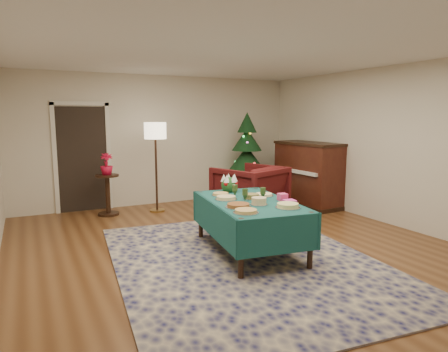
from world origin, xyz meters
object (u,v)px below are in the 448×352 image
side_table (108,196)px  christmas_tree (247,161)px  buffet_table (249,211)px  floor_lamp (155,136)px  potted_plant (107,169)px  gift_box (282,197)px  piano (308,175)px  armchair (250,190)px

side_table → christmas_tree: bearing=-0.1°
buffet_table → floor_lamp: bearing=98.3°
floor_lamp → side_table: (-0.91, 0.12, -1.10)m
potted_plant → gift_box: bearing=-61.2°
potted_plant → piano: bearing=-14.5°
gift_box → piano: bearing=45.2°
floor_lamp → potted_plant: 1.10m
gift_box → piano: (2.16, 2.17, -0.12)m
floor_lamp → christmas_tree: size_ratio=0.90×
armchair → side_table: size_ratio=1.41×
armchair → potted_plant: (-2.24, 1.46, 0.34)m
armchair → piano: 1.73m
buffet_table → piano: bearing=37.8°
gift_box → side_table: (-1.75, 3.18, -0.39)m
floor_lamp → christmas_tree: christmas_tree is taller
potted_plant → piano: 4.04m
buffet_table → christmas_tree: (1.67, 3.00, 0.29)m
armchair → gift_box: bearing=54.2°
potted_plant → floor_lamp: bearing=-7.6°
buffet_table → gift_box: gift_box is taller
side_table → potted_plant: 0.51m
armchair → christmas_tree: size_ratio=0.56×
gift_box → armchair: armchair is taller
side_table → potted_plant: size_ratio=1.91×
side_table → christmas_tree: (3.01, -0.00, 0.50)m
floor_lamp → piano: 3.23m
gift_box → potted_plant: bearing=118.8°
side_table → christmas_tree: size_ratio=0.40×
buffet_table → gift_box: 0.49m
buffet_table → side_table: size_ratio=2.57×
potted_plant → side_table: bearing=-90.0°
piano → potted_plant: bearing=165.5°
piano → side_table: bearing=165.5°
buffet_table → piano: 3.25m
side_table → piano: 4.05m
potted_plant → christmas_tree: 3.01m
armchair → floor_lamp: floor_lamp is taller
armchair → piano: bearing=175.1°
buffet_table → side_table: bearing=114.0°
gift_box → potted_plant: 3.64m
christmas_tree → piano: bearing=-48.2°
buffet_table → floor_lamp: 3.05m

